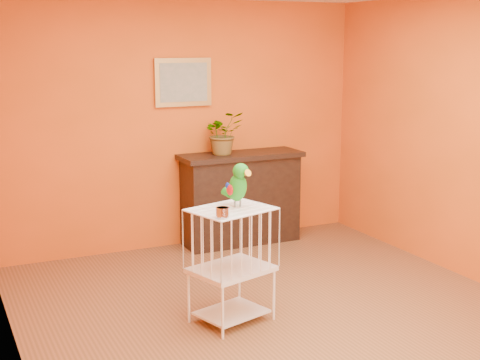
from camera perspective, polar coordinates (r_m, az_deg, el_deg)
ground at (r=5.45m, az=3.82°, el=-11.65°), size 4.50×4.50×0.00m
room_shell at (r=5.04m, az=4.07°, el=5.12°), size 4.50×4.50×4.50m
console_cabinet at (r=7.26m, az=0.06°, el=-1.55°), size 1.34×0.48×0.99m
potted_plant at (r=7.03m, az=-1.38°, el=3.60°), size 0.43×0.47×0.36m
framed_picture at (r=7.04m, az=-4.86°, el=8.31°), size 0.62×0.04×0.50m
birdcage at (r=5.22m, az=-0.74°, el=-7.14°), size 0.70×0.60×0.91m
feed_cup at (r=4.83m, az=-1.50°, el=-2.77°), size 0.10×0.10×0.07m
parrot at (r=5.12m, az=-0.20°, el=-0.37°), size 0.18×0.31×0.35m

